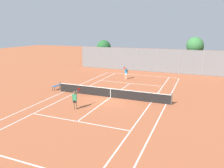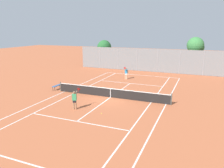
{
  "view_description": "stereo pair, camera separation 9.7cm",
  "coord_description": "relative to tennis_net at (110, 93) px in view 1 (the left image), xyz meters",
  "views": [
    {
      "loc": [
        8.06,
        -19.32,
        6.6
      ],
      "look_at": [
        -0.45,
        1.5,
        1.0
      ],
      "focal_mm": 35.0,
      "sensor_mm": 36.0,
      "label": 1
    },
    {
      "loc": [
        8.15,
        -19.29,
        6.6
      ],
      "look_at": [
        -0.45,
        1.5,
        1.0
      ],
      "focal_mm": 35.0,
      "sensor_mm": 36.0,
      "label": 2
    }
  ],
  "objects": [
    {
      "name": "tree_behind_left",
      "position": [
        -8.89,
        18.04,
        2.87
      ],
      "size": [
        2.6,
        2.6,
        4.77
      ],
      "color": "brown",
      "rests_on": "ground"
    },
    {
      "name": "player_near_side",
      "position": [
        -1.49,
        -4.26,
        0.42
      ],
      "size": [
        0.5,
        0.86,
        1.77
      ],
      "color": "#936B4C",
      "rests_on": "ground"
    },
    {
      "name": "loose_tennis_ball_1",
      "position": [
        3.85,
        5.44,
        -0.48
      ],
      "size": [
        0.07,
        0.07,
        0.07
      ],
      "primitive_type": "sphere",
      "color": "#D1DB33",
      "rests_on": "ground"
    },
    {
      "name": "tennis_net",
      "position": [
        0.0,
        0.0,
        0.0
      ],
      "size": [
        12.0,
        0.1,
        1.07
      ],
      "color": "#474C47",
      "rests_on": "ground"
    },
    {
      "name": "ground_plane",
      "position": [
        0.0,
        0.0,
        -0.51
      ],
      "size": [
        120.0,
        120.0,
        0.0
      ],
      "primitive_type": "plane",
      "color": "#B25B38"
    },
    {
      "name": "court_line_markings",
      "position": [
        0.0,
        0.0,
        -0.51
      ],
      "size": [
        11.1,
        23.9,
        0.01
      ],
      "color": "silver",
      "rests_on": "ground"
    },
    {
      "name": "courtside_bench",
      "position": [
        -6.82,
        0.53,
        -0.1
      ],
      "size": [
        0.36,
        1.5,
        0.47
      ],
      "color": "#33598C",
      "rests_on": "ground"
    },
    {
      "name": "player_far_left",
      "position": [
        -1.24,
        8.45,
        0.42
      ],
      "size": [
        0.44,
        0.89,
        1.77
      ],
      "color": "#D8A884",
      "rests_on": "ground"
    },
    {
      "name": "tree_behind_right",
      "position": [
        7.11,
        18.1,
        3.6
      ],
      "size": [
        2.69,
        2.63,
        5.52
      ],
      "color": "brown",
      "rests_on": "ground"
    },
    {
      "name": "back_fence",
      "position": [
        -0.0,
        15.24,
        1.34
      ],
      "size": [
        23.74,
        0.08,
        3.71
      ],
      "color": "gray",
      "rests_on": "ground"
    },
    {
      "name": "loose_tennis_ball_0",
      "position": [
        1.03,
        -4.33,
        -0.48
      ],
      "size": [
        0.07,
        0.07,
        0.07
      ],
      "primitive_type": "sphere",
      "color": "#D1DB33",
      "rests_on": "ground"
    }
  ]
}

